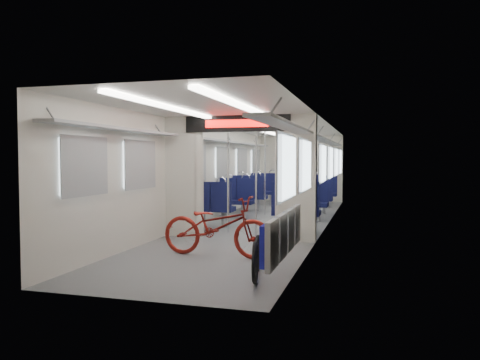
{
  "coord_description": "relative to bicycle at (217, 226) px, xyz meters",
  "views": [
    {
      "loc": [
        2.39,
        -10.41,
        1.5
      ],
      "look_at": [
        -0.13,
        -1.42,
        1.08
      ],
      "focal_mm": 35.0,
      "sensor_mm": 36.0,
      "label": 1
    }
  ],
  "objects": [
    {
      "name": "seat_bay_near_right",
      "position": [
        0.81,
        3.61,
        0.1
      ],
      "size": [
        0.96,
        2.29,
        1.16
      ],
      "color": "#0B0E34",
      "rests_on": "ground"
    },
    {
      "name": "bike_hoop_c",
      "position": [
        0.76,
        -0.06,
        -0.26
      ],
      "size": [
        0.17,
        0.45,
        0.46
      ],
      "primitive_type": "torus",
      "rotation": [
        1.57,
        0.0,
        1.85
      ],
      "color": "black",
      "rests_on": "ground"
    },
    {
      "name": "bicycle",
      "position": [
        0.0,
        0.0,
        0.0
      ],
      "size": [
        1.81,
        0.73,
        0.93
      ],
      "primitive_type": "imported",
      "rotation": [
        0.0,
        0.0,
        1.51
      ],
      "color": "maroon",
      "rests_on": "ground"
    },
    {
      "name": "stanchion_near_left",
      "position": [
        -0.52,
        2.28,
        0.68
      ],
      "size": [
        0.05,
        0.05,
        2.3
      ],
      "primitive_type": "cylinder",
      "color": "silver",
      "rests_on": "ground"
    },
    {
      "name": "stanchion_far_right",
      "position": [
        0.28,
        5.44,
        0.68
      ],
      "size": [
        0.04,
        0.04,
        2.3
      ],
      "primitive_type": "cylinder",
      "color": "silver",
      "rests_on": "ground"
    },
    {
      "name": "bike_hoop_a",
      "position": [
        0.94,
        -1.37,
        -0.23
      ],
      "size": [
        0.13,
        0.52,
        0.52
      ],
      "primitive_type": "torus",
      "rotation": [
        1.57,
        0.0,
        1.73
      ],
      "color": "black",
      "rests_on": "ground"
    },
    {
      "name": "bike_hoop_b",
      "position": [
        0.83,
        -0.75,
        -0.25
      ],
      "size": [
        0.11,
        0.49,
        0.49
      ],
      "primitive_type": "torus",
      "rotation": [
        1.57,
        0.0,
        1.69
      ],
      "color": "black",
      "rests_on": "ground"
    },
    {
      "name": "seat_bay_near_left",
      "position": [
        -1.06,
        3.77,
        0.08
      ],
      "size": [
        0.92,
        2.13,
        1.12
      ],
      "color": "#0B0E34",
      "rests_on": "ground"
    },
    {
      "name": "stanchion_far_left",
      "position": [
        -0.45,
        5.36,
        0.68
      ],
      "size": [
        0.04,
        0.04,
        2.3
      ],
      "primitive_type": "cylinder",
      "color": "silver",
      "rests_on": "ground"
    },
    {
      "name": "seat_bay_far_left",
      "position": [
        -1.06,
        7.08,
        0.1
      ],
      "size": [
        0.94,
        2.23,
        1.15
      ],
      "color": "#0B0E34",
      "rests_on": "ground"
    },
    {
      "name": "stanchion_near_right",
      "position": [
        0.12,
        2.04,
        0.68
      ],
      "size": [
        0.04,
        0.04,
        2.3
      ],
      "primitive_type": "cylinder",
      "color": "silver",
      "rests_on": "ground"
    },
    {
      "name": "carriage",
      "position": [
        -0.12,
        3.38,
        1.03
      ],
      "size": [
        12.0,
        12.02,
        2.31
      ],
      "color": "#515456",
      "rests_on": "ground"
    },
    {
      "name": "seat_bay_far_right",
      "position": [
        0.81,
        6.96,
        0.08
      ],
      "size": [
        0.91,
        2.06,
        1.1
      ],
      "color": "#0B0E34",
      "rests_on": "ground"
    },
    {
      "name": "flip_bench",
      "position": [
        1.23,
        -1.06,
        0.11
      ],
      "size": [
        0.12,
        2.12,
        0.53
      ],
      "color": "gray",
      "rests_on": "carriage"
    }
  ]
}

